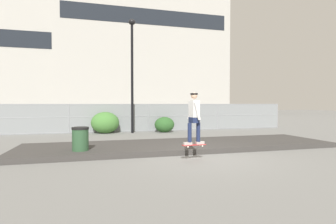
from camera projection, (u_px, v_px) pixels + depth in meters
ground_plane at (200, 158)px, 9.08m from camera, size 120.00×120.00×0.00m
gravel_berm at (181, 145)px, 11.13m from camera, size 12.87×3.29×0.20m
skateboard at (194, 145)px, 8.58m from camera, size 0.82×0.27×0.07m
skater at (194, 115)px, 8.55m from camera, size 0.73×0.60×1.69m
chain_fence at (149, 117)px, 17.90m from camera, size 20.40×0.06×1.85m
street_lamp at (132, 63)px, 16.69m from camera, size 0.44×0.44×7.17m
parked_car_near at (68, 117)px, 19.95m from camera, size 4.50×2.15×1.66m
library_building at (40, 62)px, 46.33m from camera, size 22.15×15.45×18.24m
office_block at (141, 46)px, 49.75m from camera, size 28.81×15.46×25.45m
shrub_left at (105, 123)px, 16.63m from camera, size 1.74×1.42×1.34m
shrub_center at (164, 125)px, 17.24m from camera, size 1.30×1.06×1.00m
trash_bin at (80, 141)px, 9.35m from camera, size 0.59×0.59×1.03m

